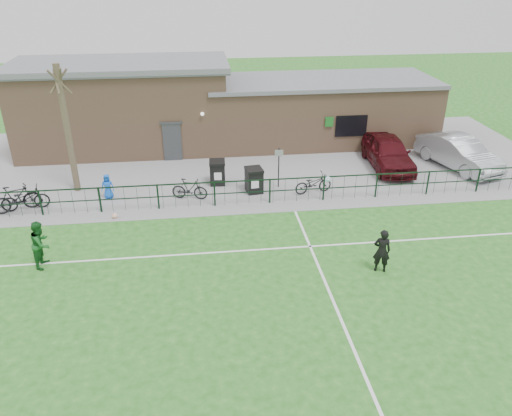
{
  "coord_description": "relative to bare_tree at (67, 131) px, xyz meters",
  "views": [
    {
      "loc": [
        -2.12,
        -12.29,
        10.06
      ],
      "look_at": [
        0.0,
        5.0,
        1.3
      ],
      "focal_mm": 35.0,
      "sensor_mm": 36.0,
      "label": 1
    }
  ],
  "objects": [
    {
      "name": "car_maroon",
      "position": [
        15.86,
        1.06,
        -2.15
      ],
      "size": [
        2.28,
        5.01,
        1.67
      ],
      "primitive_type": "imported",
      "rotation": [
        0.0,
        0.0,
        -0.07
      ],
      "color": "#3F0B10",
      "rests_on": "paving_strip"
    },
    {
      "name": "pitch_line_mid",
      "position": [
        8.0,
        -6.5,
        -3.0
      ],
      "size": [
        28.0,
        0.1,
        0.01
      ],
      "primitive_type": "cube",
      "color": "white",
      "rests_on": "ground"
    },
    {
      "name": "ground",
      "position": [
        8.0,
        -10.5,
        -3.0
      ],
      "size": [
        90.0,
        90.0,
        0.0
      ],
      "primitive_type": "plane",
      "color": "#205D1B",
      "rests_on": "ground"
    },
    {
      "name": "pitch_line_perp",
      "position": [
        10.0,
        -10.5,
        -3.0
      ],
      "size": [
        0.1,
        16.0,
        0.01
      ],
      "primitive_type": "cube",
      "color": "white",
      "rests_on": "ground"
    },
    {
      "name": "outfield_player",
      "position": [
        0.1,
        -6.58,
        -2.11
      ],
      "size": [
        0.79,
        0.95,
        1.78
      ],
      "primitive_type": "imported",
      "rotation": [
        0.0,
        0.0,
        1.43
      ],
      "color": "#185720",
      "rests_on": "ground"
    },
    {
      "name": "bare_tree",
      "position": [
        0.0,
        0.0,
        0.0
      ],
      "size": [
        0.3,
        0.3,
        6.0
      ],
      "primitive_type": "cylinder",
      "color": "#4A3D2C",
      "rests_on": "ground"
    },
    {
      "name": "bicycle_b",
      "position": [
        -2.16,
        -1.96,
        -2.37
      ],
      "size": [
        2.1,
        1.32,
        1.22
      ],
      "primitive_type": "imported",
      "rotation": [
        0.0,
        0.0,
        1.97
      ],
      "color": "black",
      "rests_on": "paving_strip"
    },
    {
      "name": "wheelie_bin_left",
      "position": [
        6.76,
        -0.02,
        -2.43
      ],
      "size": [
        0.76,
        0.86,
        1.1
      ],
      "primitive_type": "cube",
      "rotation": [
        0.0,
        0.0,
        -0.04
      ],
      "color": "black",
      "rests_on": "paving_strip"
    },
    {
      "name": "goalkeeper_kick",
      "position": [
        12.07,
        -8.38,
        -2.12
      ],
      "size": [
        1.83,
        3.02,
        2.62
      ],
      "color": "black",
      "rests_on": "ground"
    },
    {
      "name": "perimeter_fence",
      "position": [
        8.0,
        -2.5,
        -2.4
      ],
      "size": [
        28.0,
        0.1,
        1.2
      ],
      "primitive_type": "cube",
      "color": "black",
      "rests_on": "ground"
    },
    {
      "name": "car_silver",
      "position": [
        19.55,
        0.59,
        -2.16
      ],
      "size": [
        3.14,
        5.28,
        1.64
      ],
      "primitive_type": "imported",
      "rotation": [
        0.0,
        0.0,
        0.3
      ],
      "color": "#94979A",
      "rests_on": "paving_strip"
    },
    {
      "name": "bicycle_d",
      "position": [
        5.38,
        -1.65,
        -2.48
      ],
      "size": [
        1.74,
        0.87,
        1.0
      ],
      "primitive_type": "imported",
      "rotation": [
        0.0,
        0.0,
        1.32
      ],
      "color": "black",
      "rests_on": "paving_strip"
    },
    {
      "name": "pitch_line_touch",
      "position": [
        8.0,
        -2.7,
        -3.0
      ],
      "size": [
        28.0,
        0.1,
        0.01
      ],
      "primitive_type": "cube",
      "color": "white",
      "rests_on": "ground"
    },
    {
      "name": "bicycle_c",
      "position": [
        -1.83,
        -1.85,
        -2.45
      ],
      "size": [
        2.11,
        1.08,
        1.06
      ],
      "primitive_type": "imported",
      "rotation": [
        0.0,
        0.0,
        1.76
      ],
      "color": "black",
      "rests_on": "paving_strip"
    },
    {
      "name": "ball_ground",
      "position": [
        2.15,
        -3.18,
        -2.88
      ],
      "size": [
        0.25,
        0.25,
        0.25
      ],
      "primitive_type": "sphere",
      "color": "white",
      "rests_on": "ground"
    },
    {
      "name": "clubhouse",
      "position": [
        7.12,
        6.0,
        -0.78
      ],
      "size": [
        24.25,
        5.4,
        4.96
      ],
      "color": "#9D7658",
      "rests_on": "ground"
    },
    {
      "name": "wheelie_bin_right",
      "position": [
        8.43,
        -1.19,
        -2.43
      ],
      "size": [
        0.84,
        0.92,
        1.1
      ],
      "primitive_type": "cube",
      "rotation": [
        0.0,
        0.0,
        0.14
      ],
      "color": "black",
      "rests_on": "paving_strip"
    },
    {
      "name": "bicycle_e",
      "position": [
        11.2,
        -1.69,
        -2.5
      ],
      "size": [
        1.93,
        1.0,
        0.97
      ],
      "primitive_type": "imported",
      "rotation": [
        0.0,
        0.0,
        1.78
      ],
      "color": "black",
      "rests_on": "paving_strip"
    },
    {
      "name": "paving_strip",
      "position": [
        8.0,
        3.0,
        -2.99
      ],
      "size": [
        34.0,
        13.0,
        0.02
      ],
      "primitive_type": "cube",
      "color": "gray",
      "rests_on": "ground"
    },
    {
      "name": "sign_post",
      "position": [
        9.68,
        -0.79,
        -1.98
      ],
      "size": [
        0.06,
        0.06,
        2.0
      ],
      "primitive_type": "cylinder",
      "rotation": [
        0.0,
        0.0,
        -0.07
      ],
      "color": "black",
      "rests_on": "paving_strip"
    },
    {
      "name": "spectator_child",
      "position": [
        1.63,
        -1.1,
        -2.39
      ],
      "size": [
        0.58,
        0.38,
        1.18
      ],
      "primitive_type": "imported",
      "rotation": [
        0.0,
        0.0,
        -0.01
      ],
      "color": "blue",
      "rests_on": "paving_strip"
    }
  ]
}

